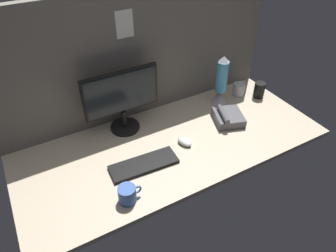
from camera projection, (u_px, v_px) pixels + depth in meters
The scene contains 10 objects.
ground_plane at pixel (171, 143), 186.84cm from camera, with size 180.00×80.00×3.00cm, color tan.
cubicle_wall_back at pixel (141, 55), 187.05cm from camera, with size 180.00×5.50×79.00cm.
monitor at pixel (122, 98), 182.19cm from camera, with size 45.68×18.00×39.07cm.
keyboard at pixel (144, 164), 169.08cm from camera, with size 37.00×13.00×2.00cm, color black.
mouse at pixel (185, 142), 182.52cm from camera, with size 5.60×9.60×3.40cm, color silver.
mug_steel at pixel (239, 89), 222.91cm from camera, with size 8.21×8.21×8.81cm.
mug_black_travel at pixel (259, 90), 220.03cm from camera, with size 7.46×7.46×11.15cm.
mug_ceramic_blue at pixel (128, 194), 148.78cm from camera, with size 11.99×8.78×8.67cm.
lava_lamp at pixel (221, 84), 208.76cm from camera, with size 10.66×10.66×34.90cm.
desk_phone at pixel (228, 117), 198.90cm from camera, with size 22.34×23.57×8.80cm.
Camera 1 is at (-70.22, -121.58, 122.19)cm, focal length 33.43 mm.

